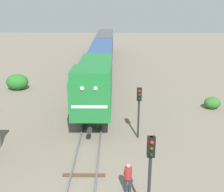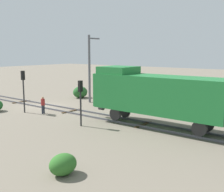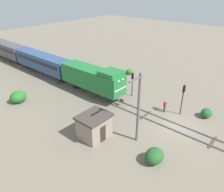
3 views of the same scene
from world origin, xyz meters
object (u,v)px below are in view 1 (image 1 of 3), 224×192
(traffic_signal_mid, at_px, (139,103))
(worker_near_track, at_px, (128,176))
(locomotive, at_px, (95,81))
(passenger_car_leading, at_px, (101,55))
(passenger_car_trailing, at_px, (105,40))
(traffic_signal_near, at_px, (150,164))

(traffic_signal_mid, bearing_deg, worker_near_track, -99.32)
(locomotive, relative_size, passenger_car_leading, 0.83)
(locomotive, height_order, passenger_car_leading, locomotive)
(locomotive, relative_size, worker_near_track, 6.82)
(locomotive, bearing_deg, worker_near_track, -77.74)
(passenger_car_leading, distance_m, traffic_signal_mid, 18.60)
(locomotive, relative_size, traffic_signal_mid, 3.11)
(passenger_car_leading, bearing_deg, worker_near_track, -84.38)
(passenger_car_leading, xyz_separation_m, passenger_car_trailing, (0.00, 14.60, 0.00))
(passenger_car_trailing, bearing_deg, traffic_signal_mid, -84.10)
(locomotive, bearing_deg, passenger_car_leading, 90.00)
(passenger_car_leading, height_order, passenger_car_trailing, same)
(passenger_car_trailing, relative_size, worker_near_track, 8.24)
(locomotive, relative_size, passenger_car_trailing, 0.83)
(passenger_car_leading, distance_m, traffic_signal_near, 26.50)
(worker_near_track, bearing_deg, traffic_signal_near, 20.49)
(locomotive, height_order, traffic_signal_near, locomotive)
(locomotive, distance_m, passenger_car_trailing, 27.94)
(passenger_car_leading, height_order, worker_near_track, passenger_car_leading)
(traffic_signal_near, bearing_deg, locomotive, 103.86)
(traffic_signal_near, relative_size, worker_near_track, 2.45)
(passenger_car_trailing, bearing_deg, passenger_car_leading, -90.00)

